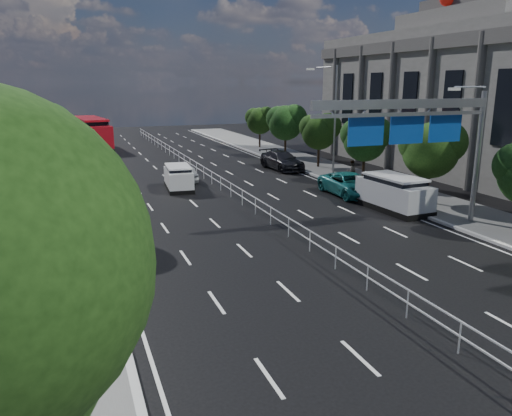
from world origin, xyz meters
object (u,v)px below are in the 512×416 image
white_minivan (178,178)px  pedestrian_b (351,171)px  near_car_dark (93,144)px  parked_car_teal (350,185)px  toilet_sign (39,307)px  red_bus (91,132)px  near_car_silver (186,173)px  overhead_gantry (421,124)px  silver_minivan (394,193)px  parked_car_dark (282,160)px  pedestrian_a (424,196)px

white_minivan → pedestrian_b: pedestrian_b is taller
white_minivan → near_car_dark: (-4.78, 24.10, -0.09)m
parked_car_teal → near_car_dark: bearing=117.6°
toilet_sign → red_bus: toilet_sign is taller
white_minivan → pedestrian_b: bearing=-5.4°
red_bus → near_car_silver: size_ratio=3.07×
overhead_gantry → pedestrian_b: bearing=73.6°
pedestrian_b → toilet_sign: bearing=46.6°
toilet_sign → parked_car_teal: bearing=44.4°
near_car_silver → silver_minivan: size_ratio=0.76×
silver_minivan → parked_car_dark: size_ratio=0.95×
red_bus → parked_car_teal: bearing=-72.4°
white_minivan → pedestrian_a: pedestrian_a is taller
red_bus → pedestrian_b: size_ratio=7.52×
white_minivan → near_car_dark: bearing=106.1°
near_car_silver → parked_car_dark: 9.69m
parked_car_teal → parked_car_dark: parked_car_dark is taller
near_car_dark → parked_car_dark: parked_car_dark is taller
parked_car_teal → near_car_silver: bearing=137.1°
overhead_gantry → pedestrian_a: overhead_gantry is taller
toilet_sign → near_car_dark: size_ratio=0.93×
toilet_sign → white_minivan: toilet_sign is taller
near_car_silver → silver_minivan: 16.75m
white_minivan → pedestrian_a: bearing=-39.1°
near_car_silver → silver_minivan: bearing=129.4°
pedestrian_b → pedestrian_a: bearing=85.9°
white_minivan → parked_car_teal: (10.67, -6.22, -0.10)m
overhead_gantry → silver_minivan: 6.23m
red_bus → near_car_silver: 25.03m
parked_car_dark → pedestrian_b: size_ratio=3.41×
pedestrian_a → pedestrian_b: (0.74, 9.53, -0.08)m
near_car_silver → silver_minivan: silver_minivan is taller
pedestrian_b → white_minivan: bearing=-10.0°
pedestrian_a → silver_minivan: bearing=-58.5°
pedestrian_a → overhead_gantry: bearing=28.3°
near_car_dark → parked_car_dark: size_ratio=0.84×
overhead_gantry → near_car_silver: bearing=115.5°
overhead_gantry → red_bus: overhead_gantry is taller
near_car_silver → silver_minivan: (9.89, -13.51, 0.37)m
overhead_gantry → silver_minivan: bearing=68.4°
near_car_silver → parked_car_dark: parked_car_dark is taller
overhead_gantry → pedestrian_a: 6.04m
overhead_gantry → pedestrian_a: size_ratio=5.70×
parked_car_teal → pedestrian_b: bearing=58.3°
near_car_dark → near_car_silver: bearing=98.0°
red_bus → overhead_gantry: bearing=-78.4°
toilet_sign → overhead_gantry: bearing=29.6°
near_car_silver → parked_car_teal: 13.11m
parked_car_dark → pedestrian_a: size_ratio=3.10×
near_car_dark → silver_minivan: 38.24m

